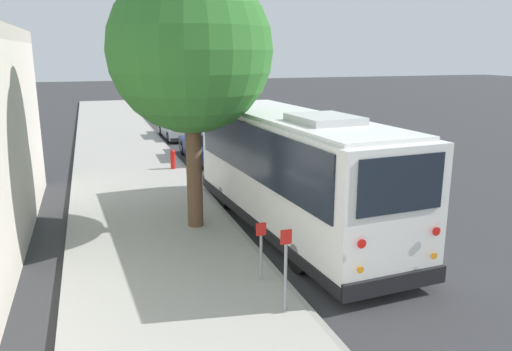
% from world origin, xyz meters
% --- Properties ---
extents(ground_plane, '(160.00, 160.00, 0.00)m').
position_xyz_m(ground_plane, '(0.00, 0.00, 0.00)').
color(ground_plane, '#333335').
extents(sidewalk_slab, '(80.00, 4.46, 0.15)m').
position_xyz_m(sidewalk_slab, '(0.00, 4.27, 0.07)').
color(sidewalk_slab, '#A3A099').
rests_on(sidewalk_slab, ground).
extents(curb_strip, '(80.00, 0.14, 0.15)m').
position_xyz_m(curb_strip, '(0.00, 1.97, 0.07)').
color(curb_strip, gray).
rests_on(curb_strip, ground).
extents(shuttle_bus, '(9.53, 3.24, 3.44)m').
position_xyz_m(shuttle_bus, '(-0.64, 0.45, 1.84)').
color(shuttle_bus, white).
rests_on(shuttle_bus, ground).
extents(parked_sedan_navy, '(4.61, 1.74, 1.33)m').
position_xyz_m(parked_sedan_navy, '(9.52, 0.72, 0.62)').
color(parked_sedan_navy, '#19234C').
rests_on(parked_sedan_navy, ground).
extents(parked_sedan_silver, '(4.30, 1.74, 1.28)m').
position_xyz_m(parked_sedan_silver, '(15.89, 0.85, 0.59)').
color(parked_sedan_silver, '#A8AAAF').
rests_on(parked_sedan_silver, ground).
extents(street_tree, '(4.32, 4.32, 7.61)m').
position_xyz_m(street_tree, '(0.29, 3.04, 5.23)').
color(street_tree, brown).
rests_on(street_tree, sidewalk_slab).
extents(sign_post_near, '(0.06, 0.22, 1.61)m').
position_xyz_m(sign_post_near, '(-5.08, 2.43, 0.98)').
color(sign_post_near, gray).
rests_on(sign_post_near, sidewalk_slab).
extents(sign_post_far, '(0.06, 0.22, 1.28)m').
position_xyz_m(sign_post_far, '(-3.68, 2.43, 0.81)').
color(sign_post_far, gray).
rests_on(sign_post_far, sidewalk_slab).
extents(fire_hydrant, '(0.22, 0.22, 0.81)m').
position_xyz_m(fire_hydrant, '(7.45, 2.49, 0.55)').
color(fire_hydrant, red).
rests_on(fire_hydrant, sidewalk_slab).
extents(lane_stripe_mid, '(2.40, 0.14, 0.01)m').
position_xyz_m(lane_stripe_mid, '(-1.33, -3.04, 0.00)').
color(lane_stripe_mid, silver).
rests_on(lane_stripe_mid, ground).
extents(lane_stripe_ahead, '(2.40, 0.14, 0.01)m').
position_xyz_m(lane_stripe_ahead, '(4.67, -3.04, 0.00)').
color(lane_stripe_ahead, silver).
rests_on(lane_stripe_ahead, ground).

